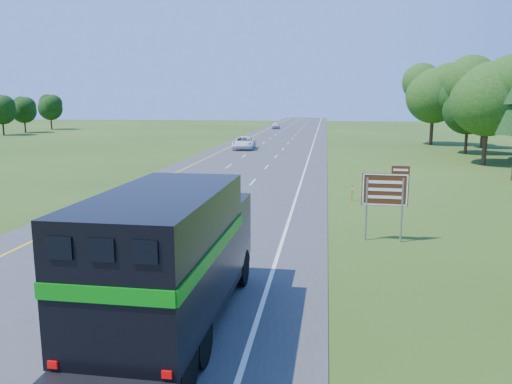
% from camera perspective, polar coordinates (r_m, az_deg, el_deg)
% --- Properties ---
extents(road, '(15.00, 260.00, 0.04)m').
position_cam_1_polar(road, '(59.11, 0.82, 4.40)').
color(road, '#38383A').
rests_on(road, ground).
extents(lane_markings, '(11.15, 260.00, 0.01)m').
position_cam_1_polar(lane_markings, '(59.10, 0.82, 4.42)').
color(lane_markings, yellow).
rests_on(lane_markings, road).
extents(horse_truck, '(2.96, 8.96, 3.95)m').
position_cam_1_polar(horse_truck, '(13.51, -9.54, -7.14)').
color(horse_truck, black).
rests_on(horse_truck, road).
extents(white_suv, '(3.07, 6.01, 1.62)m').
position_cam_1_polar(white_suv, '(64.56, -1.38, 5.64)').
color(white_suv, white).
rests_on(white_suv, road).
extents(far_car, '(1.85, 4.20, 1.41)m').
position_cam_1_polar(far_car, '(112.38, 2.26, 7.60)').
color(far_car, silver).
rests_on(far_car, road).
extents(exit_sign, '(2.01, 0.18, 3.41)m').
position_cam_1_polar(exit_sign, '(22.64, 14.60, -0.06)').
color(exit_sign, gray).
rests_on(exit_sign, ground).
extents(delineator, '(0.08, 0.05, 1.01)m').
position_cam_1_polar(delineator, '(31.79, 10.92, -0.03)').
color(delineator, '#DD600B').
rests_on(delineator, ground).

